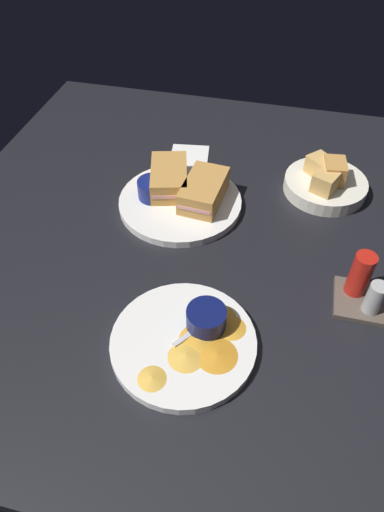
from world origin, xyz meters
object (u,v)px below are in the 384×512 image
Objects in this scene: plate_sandwich_main at (180,202)px; sandwich_half_near at (204,191)px; ramekin_light_gravy at (206,318)px; ramekin_dark_sauce at (153,188)px; spoon_by_dark_ramekin at (178,194)px; sandwich_half_far at (169,178)px; spoon_by_gravy_ramekin at (207,322)px; plate_chips_companion at (183,342)px; bread_basket_rear at (326,182)px; condiment_caddy at (363,288)px.

plate_sandwich_main is 5.88cm from sandwich_half_near.
ramekin_light_gravy reaches higher than plate_sandwich_main.
ramekin_dark_sauce reaches higher than spoon_by_dark_ramekin.
sandwich_half_far reaches higher than spoon_by_gravy_ramekin.
plate_sandwich_main is at bearing 42.72° from sandwich_half_far.
spoon_by_gravy_ramekin is (33.30, 15.58, -2.04)cm from sandwich_half_far.
ramekin_light_gravy is (30.11, 12.17, 2.82)cm from plate_sandwich_main.
plate_chips_companion is 50.01cm from bread_basket_rear.
sandwich_half_near is 32.05cm from ramekin_light_gravy.
sandwich_half_far is 36.82cm from spoon_by_gravy_ramekin.
sandwich_half_far is at bearing -135.22° from spoon_by_dark_ramekin.
ramekin_dark_sauce is at bearing -31.81° from sandwich_half_far.
plate_sandwich_main is at bearing -67.86° from bread_basket_rear.
ramekin_dark_sauce is at bearing -70.68° from bread_basket_rear.
sandwich_half_near is 1.58× the size of spoon_by_gravy_ramekin.
sandwich_half_near is at bearing -172.71° from plate_chips_companion.
spoon_by_dark_ramekin is at bearing -157.38° from ramekin_light_gravy.
bread_basket_rear is at bearing -166.53° from condiment_caddy.
sandwich_half_far is at bearing -118.04° from condiment_caddy.
sandwich_half_near is 8.55cm from sandwich_half_far.
sandwich_half_near is 0.78× the size of bread_basket_rear.
spoon_by_dark_ramekin is 1.04× the size of condiment_caddy.
sandwich_half_near reaches higher than ramekin_light_gravy.
sandwich_half_near is 27.13cm from bread_basket_rear.
plate_sandwich_main is 32.11cm from spoon_by_gravy_ramekin.
sandwich_half_near reaches higher than plate_chips_companion.
spoon_by_gravy_ramekin is at bearing -22.59° from bread_basket_rear.
sandwich_half_near is at bearing 97.84° from ramekin_dark_sauce.
condiment_caddy is (-11.95, 24.48, 1.44)cm from spoon_by_gravy_ramekin.
plate_sandwich_main is at bearing 93.72° from ramekin_dark_sauce.
sandwich_half_near reaches higher than plate_sandwich_main.
ramekin_dark_sauce is (4.01, -2.48, -0.28)cm from sandwich_half_far.
sandwich_half_near is 5.99cm from spoon_by_dark_ramekin.
sandwich_half_far is at bearing -137.28° from plate_sandwich_main.
ramekin_dark_sauce is 0.64× the size of spoon_by_dark_ramekin.
sandwich_half_far is 4.72cm from ramekin_dark_sauce.
bread_basket_rear is at bearing 112.14° from plate_sandwich_main.
ramekin_dark_sauce reaches higher than ramekin_light_gravy.
spoon_by_dark_ramekin is (-1.45, 5.02, -1.76)cm from ramekin_dark_sauce.
condiment_caddy is at bearing 67.83° from ramekin_dark_sauce.
sandwich_half_far is 2.31× the size of ramekin_dark_sauce.
sandwich_half_near is at bearing 90.12° from spoon_by_dark_ramekin.
condiment_caddy reaches higher than spoon_by_gravy_ramekin.
plate_chips_companion is 31.84cm from condiment_caddy.
spoon_by_gravy_ramekin is (29.67, 12.23, 1.16)cm from plate_sandwich_main.
condiment_caddy is (-12.39, 24.55, -0.22)cm from ramekin_light_gravy.
sandwich_half_far is 1.54× the size of condiment_caddy.
ramekin_light_gravy is (31.20, 7.36, -0.38)cm from sandwich_half_near.
bread_basket_rear reaches higher than plate_sandwich_main.
spoon_by_gravy_ramekin is at bearing 13.56° from sandwich_half_near.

